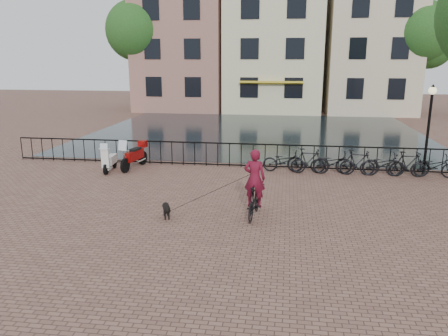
# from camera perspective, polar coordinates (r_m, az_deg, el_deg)

# --- Properties ---
(ground) EXTENTS (100.00, 100.00, 0.00)m
(ground) POSITION_cam_1_polar(r_m,az_deg,el_deg) (10.96, -2.31, -9.92)
(ground) COLOR brown
(ground) RESTS_ON ground
(canal_water) EXTENTS (20.00, 20.00, 0.00)m
(canal_water) POSITION_cam_1_polar(r_m,az_deg,el_deg) (27.56, 4.32, 4.77)
(canal_water) COLOR black
(canal_water) RESTS_ON ground
(railing) EXTENTS (20.00, 0.05, 1.02)m
(railing) POSITION_cam_1_polar(r_m,az_deg,el_deg) (18.36, 2.26, 1.66)
(railing) COLOR black
(railing) RESTS_ON ground
(canal_house_left) EXTENTS (7.50, 9.00, 12.80)m
(canal_house_left) POSITION_cam_1_polar(r_m,az_deg,el_deg) (40.97, -5.14, 16.78)
(canal_house_left) COLOR #976657
(canal_house_left) RESTS_ON ground
(canal_house_mid) EXTENTS (8.00, 9.50, 11.80)m
(canal_house_mid) POSITION_cam_1_polar(r_m,az_deg,el_deg) (39.88, 6.60, 16.10)
(canal_house_mid) COLOR beige
(canal_house_mid) RESTS_ON ground
(canal_house_right) EXTENTS (7.00, 9.00, 13.30)m
(canal_house_right) POSITION_cam_1_polar(r_m,az_deg,el_deg) (40.44, 18.53, 16.53)
(canal_house_right) COLOR beige
(canal_house_right) RESTS_ON ground
(tree_far_left) EXTENTS (5.04, 5.04, 9.27)m
(tree_far_left) POSITION_cam_1_polar(r_m,az_deg,el_deg) (39.09, -11.44, 17.18)
(tree_far_left) COLOR black
(tree_far_left) RESTS_ON ground
(tree_far_right) EXTENTS (4.76, 4.76, 8.76)m
(tree_far_right) POSITION_cam_1_polar(r_m,az_deg,el_deg) (38.25, 24.64, 15.73)
(tree_far_right) COLOR black
(tree_far_right) RESTS_ON ground
(lamp_post) EXTENTS (0.30, 0.30, 3.45)m
(lamp_post) POSITION_cam_1_polar(r_m,az_deg,el_deg) (18.35, 25.29, 6.25)
(lamp_post) COLOR black
(lamp_post) RESTS_ON ground
(cyclist) EXTENTS (0.78, 1.75, 2.34)m
(cyclist) POSITION_cam_1_polar(r_m,az_deg,el_deg) (12.47, 3.99, -2.57)
(cyclist) COLOR black
(cyclist) RESTS_ON ground
(dog) EXTENTS (0.47, 0.74, 0.48)m
(dog) POSITION_cam_1_polar(r_m,az_deg,el_deg) (12.68, -7.54, -5.46)
(dog) COLOR black
(dog) RESTS_ON ground
(motorcycle) EXTENTS (0.78, 1.95, 1.36)m
(motorcycle) POSITION_cam_1_polar(r_m,az_deg,el_deg) (18.46, -11.69, 2.00)
(motorcycle) COLOR #960C0A
(motorcycle) RESTS_ON ground
(scooter) EXTENTS (0.52, 1.42, 1.29)m
(scooter) POSITION_cam_1_polar(r_m,az_deg,el_deg) (18.25, -14.73, 1.57)
(scooter) COLOR silver
(scooter) RESTS_ON ground
(parked_bike_0) EXTENTS (1.78, 0.80, 0.90)m
(parked_bike_0) POSITION_cam_1_polar(r_m,az_deg,el_deg) (17.69, 7.86, 0.88)
(parked_bike_0) COLOR black
(parked_bike_0) RESTS_ON ground
(parked_bike_1) EXTENTS (1.71, 0.65, 1.00)m
(parked_bike_1) POSITION_cam_1_polar(r_m,az_deg,el_deg) (17.71, 10.94, 0.93)
(parked_bike_1) COLOR black
(parked_bike_1) RESTS_ON ground
(parked_bike_2) EXTENTS (1.76, 0.72, 0.90)m
(parked_bike_2) POSITION_cam_1_polar(r_m,az_deg,el_deg) (17.79, 13.98, 0.66)
(parked_bike_2) COLOR black
(parked_bike_2) RESTS_ON ground
(parked_bike_3) EXTENTS (1.70, 0.62, 1.00)m
(parked_bike_3) POSITION_cam_1_polar(r_m,az_deg,el_deg) (17.90, 17.02, 0.70)
(parked_bike_3) COLOR black
(parked_bike_3) RESTS_ON ground
(parked_bike_4) EXTENTS (1.74, 0.68, 0.90)m
(parked_bike_4) POSITION_cam_1_polar(r_m,az_deg,el_deg) (18.08, 19.98, 0.44)
(parked_bike_4) COLOR black
(parked_bike_4) RESTS_ON ground
(parked_bike_5) EXTENTS (1.69, 0.58, 1.00)m
(parked_bike_5) POSITION_cam_1_polar(r_m,az_deg,el_deg) (18.29, 22.90, 0.48)
(parked_bike_5) COLOR black
(parked_bike_5) RESTS_ON ground
(parked_bike_6) EXTENTS (1.72, 0.62, 0.90)m
(parked_bike_6) POSITION_cam_1_polar(r_m,az_deg,el_deg) (18.57, 25.72, 0.22)
(parked_bike_6) COLOR black
(parked_bike_6) RESTS_ON ground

